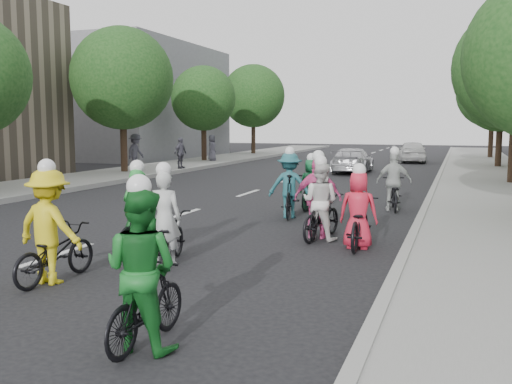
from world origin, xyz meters
The scene contains 26 objects.
ground centered at (0.00, 0.00, 0.00)m, with size 120.00×120.00×0.00m, color black.
sidewalk_left centered at (-8.00, 10.00, 0.07)m, with size 4.00×80.00×0.15m, color gray.
curb_left centered at (-6.05, 10.00, 0.09)m, with size 0.18×80.00×0.18m, color #999993.
sidewalk_right centered at (8.00, 10.00, 0.07)m, with size 4.00×80.00×0.15m, color gray.
curb_right centered at (6.05, 10.00, 0.09)m, with size 0.18×80.00×0.18m, color #999993.
bldg_sw centered at (-16.00, 28.00, 4.00)m, with size 10.00×14.00×8.00m, color slate.
tree_l_3 centered at (-8.20, 15.00, 4.52)m, with size 4.80×4.80×6.93m.
tree_l_4 centered at (-8.20, 24.00, 3.96)m, with size 4.00×4.00×5.97m.
tree_l_5 centered at (-8.20, 33.00, 4.52)m, with size 4.80×4.80×6.93m.
tree_r_2 centered at (8.80, 24.60, 3.96)m, with size 4.00×4.00×5.97m.
tree_r_3 centered at (8.80, 33.60, 4.52)m, with size 4.80×4.80×6.93m.
cyclist_0 centered at (2.22, 0.08, 0.56)m, with size 0.89×1.74×1.76m.
cyclist_1 centered at (3.78, -3.27, 0.72)m, with size 0.86×1.52×1.88m.
cyclist_2 centered at (1.15, -1.53, 0.70)m, with size 1.16×1.70×1.88m.
cyclist_3 centered at (4.13, 3.18, 0.68)m, with size 1.01×1.73×1.85m.
cyclist_4 centered at (5.10, 2.49, 0.57)m, with size 0.75×1.81×1.65m.
cyclist_5 centered at (1.52, 0.40, 0.61)m, with size 0.60×1.66×1.76m.
cyclist_6 centered at (4.21, 3.04, 0.62)m, with size 0.91×1.84×1.76m.
cyclist_7 centered at (2.82, 5.52, 0.71)m, with size 1.18×1.95×1.82m.
cyclist_8 centered at (5.20, 7.66, 0.61)m, with size 1.01×1.77×1.78m.
cyclist_9 centered at (3.04, 6.93, 0.60)m, with size 0.74×1.69×1.60m.
follow_car_lead centered at (1.91, 19.55, 0.61)m, with size 1.70×4.19×1.22m, color silver.
follow_car_trail centered at (4.03, 28.55, 0.68)m, with size 1.62×4.02×1.37m, color silver.
spectator_0 centered at (-8.10, 15.88, 1.04)m, with size 1.15×0.66×1.77m, color #464550.
spectator_1 centered at (-6.44, 17.40, 0.94)m, with size 0.92×0.39×1.58m, color #545260.
spectator_2 centered at (-7.47, 23.58, 0.95)m, with size 0.78×0.51×1.59m, color #514F5C.
Camera 1 is at (6.91, -8.43, 2.39)m, focal length 40.00 mm.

